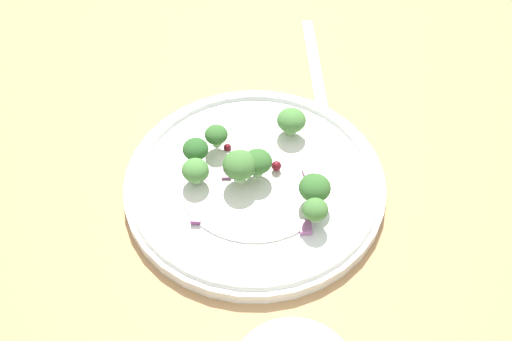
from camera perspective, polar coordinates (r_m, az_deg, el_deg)
ground_plane at (r=60.75cm, az=1.14°, el=-1.04°), size 180.00×180.00×2.00cm
plate at (r=58.24cm, az=-0.00°, el=-1.16°), size 23.46×23.46×1.70cm
dressing_pool at (r=57.90cm, az=-0.00°, el=-0.89°), size 13.61×13.61×0.20cm
broccoli_floret_0 at (r=56.64cm, az=0.04°, el=0.81°), size 2.57×2.57×2.60cm
broccoli_floret_1 at (r=53.84cm, az=5.24°, el=-3.46°), size 2.16×2.16×2.18cm
broccoli_floret_2 at (r=58.07cm, az=-5.34°, el=1.84°), size 2.34×2.34×2.37cm
broccoli_floret_3 at (r=59.06cm, az=-3.51°, el=3.13°), size 2.12×2.12×2.15cm
broccoli_floret_4 at (r=55.09cm, az=5.18°, el=-1.58°), size 2.75×2.75×2.78cm
broccoli_floret_5 at (r=60.51cm, az=3.13°, el=4.39°), size 2.71×2.71×2.74cm
broccoli_floret_6 at (r=56.71cm, az=-5.36°, el=-0.00°), size 2.38×2.38×2.41cm
broccoli_floret_7 at (r=56.04cm, az=-1.45°, el=0.44°), size 2.98×2.98×3.02cm
cranberry_0 at (r=60.17cm, az=-2.53°, el=2.04°), size 0.73×0.73×0.73cm
cranberry_1 at (r=58.20cm, az=1.91°, el=0.51°), size 0.91×0.91×0.91cm
cranberry_2 at (r=61.28cm, az=-3.77°, el=3.13°), size 0.77×0.77×0.77cm
onion_bit_0 at (r=58.10cm, az=-2.63°, el=-0.37°), size 1.33×1.33×0.37cm
onion_bit_1 at (r=58.30cm, az=4.63°, el=-0.32°), size 1.49×1.40×0.51cm
onion_bit_2 at (r=55.35cm, az=-5.28°, el=-4.13°), size 1.42×1.48×0.48cm
onion_bit_3 at (r=54.77cm, az=4.37°, el=-4.99°), size 1.63×1.64×0.47cm
fork at (r=68.62cm, az=5.46°, el=7.69°), size 14.15×14.69×0.50cm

